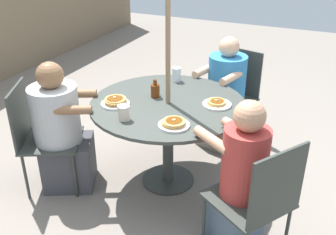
% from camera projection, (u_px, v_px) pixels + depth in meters
% --- Properties ---
extents(ground_plane, '(12.00, 12.00, 0.00)m').
position_uv_depth(ground_plane, '(168.00, 180.00, 3.52)').
color(ground_plane, gray).
extents(patio_table, '(1.27, 1.27, 0.76)m').
position_uv_depth(patio_table, '(168.00, 114.00, 3.22)').
color(patio_table, '#383D38').
rests_on(patio_table, ground).
extents(umbrella_pole, '(0.04, 0.04, 2.09)m').
position_uv_depth(umbrella_pole, '(168.00, 69.00, 3.04)').
color(umbrella_pole, '#846B4C').
rests_on(umbrella_pole, ground).
extents(patio_chair_north, '(0.57, 0.57, 0.92)m').
position_uv_depth(patio_chair_north, '(234.00, 90.00, 4.02)').
color(patio_chair_north, '#333833').
rests_on(patio_chair_north, ground).
extents(diner_north, '(0.56, 0.47, 1.11)m').
position_uv_depth(diner_north, '(224.00, 98.00, 3.90)').
color(diner_north, gray).
rests_on(diner_north, ground).
extents(patio_chair_east, '(0.63, 0.63, 0.92)m').
position_uv_depth(patio_chair_east, '(39.00, 132.00, 3.24)').
color(patio_chair_east, '#333833').
rests_on(patio_chair_east, ground).
extents(diner_east, '(0.55, 0.59, 1.12)m').
position_uv_depth(diner_east, '(62.00, 133.00, 3.25)').
color(diner_east, '#3D3D42').
rests_on(diner_east, ground).
extents(patio_chair_south, '(0.64, 0.64, 0.92)m').
position_uv_depth(patio_chair_south, '(259.00, 197.00, 2.48)').
color(patio_chair_south, '#333833').
rests_on(patio_chair_south, ground).
extents(diner_south, '(0.51, 0.55, 1.13)m').
position_uv_depth(diner_south, '(240.00, 182.00, 2.61)').
color(diner_south, slate).
rests_on(diner_south, ground).
extents(pancake_plate_a, '(0.23, 0.23, 0.07)m').
position_uv_depth(pancake_plate_a, '(115.00, 102.00, 3.12)').
color(pancake_plate_a, white).
rests_on(pancake_plate_a, patio_table).
extents(pancake_plate_b, '(0.23, 0.23, 0.06)m').
position_uv_depth(pancake_plate_b, '(174.00, 124.00, 2.80)').
color(pancake_plate_b, white).
rests_on(pancake_plate_b, patio_table).
extents(pancake_plate_c, '(0.23, 0.23, 0.05)m').
position_uv_depth(pancake_plate_c, '(217.00, 103.00, 3.11)').
color(pancake_plate_c, white).
rests_on(pancake_plate_c, patio_table).
extents(syrup_bottle, '(0.10, 0.07, 0.15)m').
position_uv_depth(syrup_bottle, '(155.00, 90.00, 3.24)').
color(syrup_bottle, '#602D0F').
rests_on(syrup_bottle, patio_table).
extents(coffee_cup, '(0.09, 0.09, 0.11)m').
position_uv_depth(coffee_cup, '(124.00, 113.00, 2.88)').
color(coffee_cup, beige).
rests_on(coffee_cup, patio_table).
extents(drinking_glass_a, '(0.08, 0.08, 0.13)m').
position_uv_depth(drinking_glass_a, '(176.00, 74.00, 3.56)').
color(drinking_glass_a, silver).
rests_on(drinking_glass_a, patio_table).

